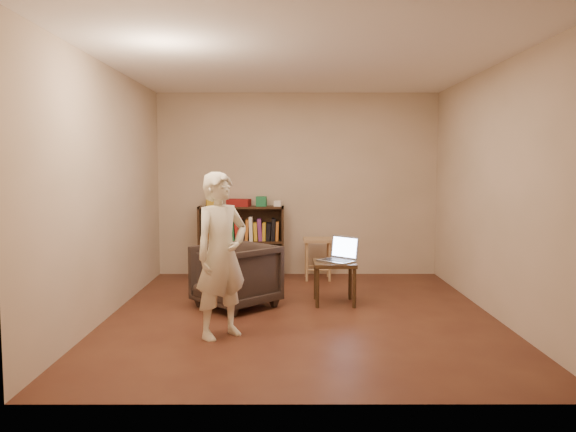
{
  "coord_description": "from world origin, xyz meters",
  "views": [
    {
      "loc": [
        -0.14,
        -5.8,
        1.55
      ],
      "look_at": [
        -0.14,
        0.35,
        1.01
      ],
      "focal_mm": 35.0,
      "sensor_mm": 36.0,
      "label": 1
    }
  ],
  "objects_px": {
    "side_table": "(334,269)",
    "armchair": "(236,276)",
    "stool": "(318,246)",
    "person": "(221,255)",
    "bookshelf": "(242,246)",
    "laptop": "(340,256)"
  },
  "relations": [
    {
      "from": "laptop",
      "to": "person",
      "type": "relative_size",
      "value": 0.32
    },
    {
      "from": "stool",
      "to": "person",
      "type": "height_order",
      "value": "person"
    },
    {
      "from": "armchair",
      "to": "laptop",
      "type": "distance_m",
      "value": 1.2
    },
    {
      "from": "bookshelf",
      "to": "laptop",
      "type": "bearing_deg",
      "value": -51.74
    },
    {
      "from": "bookshelf",
      "to": "laptop",
      "type": "xyz_separation_m",
      "value": [
        1.25,
        -1.58,
        0.1
      ]
    },
    {
      "from": "stool",
      "to": "laptop",
      "type": "bearing_deg",
      "value": -82.7
    },
    {
      "from": "bookshelf",
      "to": "armchair",
      "type": "xyz_separation_m",
      "value": [
        0.08,
        -1.78,
        -0.09
      ]
    },
    {
      "from": "bookshelf",
      "to": "side_table",
      "type": "xyz_separation_m",
      "value": [
        1.19,
        -1.61,
        -0.04
      ]
    },
    {
      "from": "bookshelf",
      "to": "laptop",
      "type": "distance_m",
      "value": 2.02
    },
    {
      "from": "laptop",
      "to": "person",
      "type": "bearing_deg",
      "value": -89.7
    },
    {
      "from": "bookshelf",
      "to": "stool",
      "type": "height_order",
      "value": "bookshelf"
    },
    {
      "from": "armchair",
      "to": "bookshelf",
      "type": "bearing_deg",
      "value": 137.81
    },
    {
      "from": "bookshelf",
      "to": "stool",
      "type": "bearing_deg",
      "value": -11.41
    },
    {
      "from": "laptop",
      "to": "armchair",
      "type": "bearing_deg",
      "value": -126.9
    },
    {
      "from": "armchair",
      "to": "laptop",
      "type": "height_order",
      "value": "laptop"
    },
    {
      "from": "bookshelf",
      "to": "side_table",
      "type": "relative_size",
      "value": 2.5
    },
    {
      "from": "stool",
      "to": "person",
      "type": "relative_size",
      "value": 0.38
    },
    {
      "from": "side_table",
      "to": "armchair",
      "type": "bearing_deg",
      "value": -171.14
    },
    {
      "from": "stool",
      "to": "side_table",
      "type": "bearing_deg",
      "value": -85.31
    },
    {
      "from": "stool",
      "to": "laptop",
      "type": "xyz_separation_m",
      "value": [
        0.17,
        -1.36,
        0.09
      ]
    },
    {
      "from": "bookshelf",
      "to": "person",
      "type": "distance_m",
      "value": 2.88
    },
    {
      "from": "bookshelf",
      "to": "laptop",
      "type": "relative_size",
      "value": 2.47
    }
  ]
}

